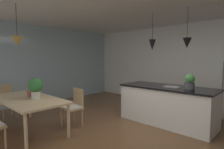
{
  "coord_description": "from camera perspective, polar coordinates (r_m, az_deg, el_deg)",
  "views": [
    {
      "loc": [
        2.17,
        -2.82,
        1.57
      ],
      "look_at": [
        -1.04,
        0.57,
        1.16
      ],
      "focal_mm": 29.36,
      "sensor_mm": 36.0,
      "label": 1
    }
  ],
  "objects": [
    {
      "name": "vase_on_dining_table",
      "position": [
        4.51,
        -24.24,
        -5.29
      ],
      "size": [
        0.13,
        0.13,
        0.15
      ],
      "color": "#994C51",
      "rests_on": "dining_table"
    },
    {
      "name": "wall_back_kitchen",
      "position": [
        6.46,
        23.82,
        2.62
      ],
      "size": [
        10.0,
        0.12,
        2.7
      ],
      "primitive_type": "cube",
      "color": "white",
      "rests_on": "ground_plane"
    },
    {
      "name": "potted_plant_on_table",
      "position": [
        4.18,
        -22.7,
        -3.56
      ],
      "size": [
        0.31,
        0.31,
        0.44
      ],
      "color": "beige",
      "rests_on": "dining_table"
    },
    {
      "name": "kitchen_island",
      "position": [
        4.69,
        16.7,
        -8.89
      ],
      "size": [
        2.23,
        0.92,
        0.91
      ],
      "color": "white",
      "rests_on": "ground_plane"
    },
    {
      "name": "window_wall_left_glazing",
      "position": [
        6.84,
        -22.21,
        2.78
      ],
      "size": [
        0.06,
        8.4,
        2.7
      ],
      "primitive_type": "cube",
      "color": "#9EB7C6",
      "rests_on": "ground_plane"
    },
    {
      "name": "pendant_over_table",
      "position": [
        4.33,
        -27.39,
        9.26
      ],
      "size": [
        0.25,
        0.25,
        0.87
      ],
      "color": "black"
    },
    {
      "name": "dining_table",
      "position": [
        4.35,
        -24.8,
        -7.5
      ],
      "size": [
        2.0,
        0.98,
        0.72
      ],
      "color": "#D1B284",
      "rests_on": "ground_plane"
    },
    {
      "name": "chair_window_end",
      "position": [
        5.65,
        -29.97,
        -6.86
      ],
      "size": [
        0.43,
        0.43,
        0.87
      ],
      "color": "tan",
      "rests_on": "ground_plane"
    },
    {
      "name": "chair_far_right",
      "position": [
        4.39,
        -11.85,
        -9.55
      ],
      "size": [
        0.42,
        0.42,
        0.87
      ],
      "color": "tan",
      "rests_on": "ground_plane"
    },
    {
      "name": "potted_plant_on_island",
      "position": [
        4.38,
        23.01,
        -2.05
      ],
      "size": [
        0.22,
        0.22,
        0.33
      ],
      "color": "#4C4C51",
      "rests_on": "kitchen_island"
    },
    {
      "name": "pendant_over_island_main",
      "position": [
        4.78,
        12.42,
        8.98
      ],
      "size": [
        0.17,
        0.17,
        0.93
      ],
      "color": "black"
    },
    {
      "name": "ground_plane",
      "position": [
        3.9,
        5.68,
        -19.1
      ],
      "size": [
        10.0,
        8.4,
        0.04
      ],
      "primitive_type": "cube",
      "color": "brown"
    },
    {
      "name": "pendant_over_island_aux",
      "position": [
        4.39,
        22.31,
        9.11
      ],
      "size": [
        0.19,
        0.19,
        0.9
      ],
      "color": "black"
    }
  ]
}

